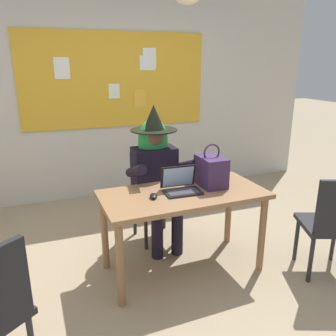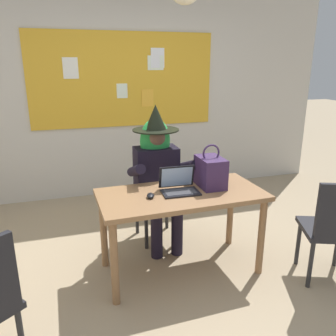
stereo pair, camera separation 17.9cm
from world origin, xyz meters
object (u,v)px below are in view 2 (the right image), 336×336
Objects in this scene: desk_main at (181,203)px; chair_at_desk at (154,190)px; laptop at (179,186)px; handbag at (210,172)px; computer_mouse at (150,196)px; person_costumed at (158,168)px; chair_extra_corner at (333,226)px.

desk_main is 0.71m from chair_at_desk.
laptop is 0.83× the size of handbag.
laptop is at bearing 30.09° from computer_mouse.
desk_main is 3.70× the size of handbag.
computer_mouse is (-0.22, -0.72, 0.24)m from chair_at_desk.
person_costumed is 0.54m from laptop.
desk_main is 1.55× the size of chair_at_desk.
desk_main is 1.53× the size of chair_extra_corner.
person_costumed is at bearing 124.31° from handbag.
desk_main is at bearing 5.23° from person_costumed.
person_costumed is 0.61m from handbag.
chair_at_desk is at bearing 64.85° from chair_extra_corner.
chair_extra_corner is (1.12, -0.56, -0.26)m from laptop.
chair_at_desk is (-0.06, 0.69, -0.13)m from desk_main.
desk_main is at bearing 85.75° from chair_extra_corner.
chair_at_desk is 8.68× the size of computer_mouse.
person_costumed is at bearing 95.94° from laptop.
handbag is (0.29, 0.07, 0.23)m from desk_main.
chair_at_desk is 0.79m from computer_mouse.
handbag reaches higher than laptop.
chair_extra_corner is (1.16, -1.22, 0.01)m from chair_at_desk.
chair_extra_corner reaches higher than desk_main.
laptop reaches higher than chair_at_desk.
desk_main is 1.23m from chair_extra_corner.
laptop reaches higher than desk_main.
computer_mouse is 0.58m from handbag.
person_costumed reaches higher than computer_mouse.
laptop is at bearing 0.02° from chair_at_desk.
chair_extra_corner reaches higher than chair_at_desk.
person_costumed reaches higher than chair_at_desk.
person_costumed reaches higher than desk_main.
desk_main is at bearing -165.84° from handbag.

